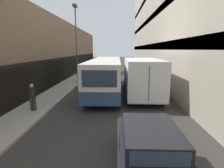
{
  "coord_description": "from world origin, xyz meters",
  "views": [
    {
      "loc": [
        0.31,
        0.88,
        3.64
      ],
      "look_at": [
        -0.03,
        11.18,
        1.6
      ],
      "focal_mm": 28.0,
      "sensor_mm": 36.0,
      "label": 1
    }
  ],
  "objects_px": {
    "panel_van": "(110,66)",
    "bus": "(106,74)",
    "pedestrian": "(32,96)",
    "car_hatchback": "(150,151)",
    "street_lamp": "(76,31)",
    "box_truck": "(141,76)"
  },
  "relations": [
    {
      "from": "panel_van",
      "to": "bus",
      "type": "bearing_deg",
      "value": -89.1
    },
    {
      "from": "bus",
      "to": "pedestrian",
      "type": "relative_size",
      "value": 6.96
    },
    {
      "from": "car_hatchback",
      "to": "street_lamp",
      "type": "bearing_deg",
      "value": 110.97
    },
    {
      "from": "box_truck",
      "to": "street_lamp",
      "type": "distance_m",
      "value": 8.67
    },
    {
      "from": "panel_van",
      "to": "car_hatchback",
      "type": "bearing_deg",
      "value": -84.58
    },
    {
      "from": "car_hatchback",
      "to": "panel_van",
      "type": "height_order",
      "value": "panel_van"
    },
    {
      "from": "bus",
      "to": "panel_van",
      "type": "relative_size",
      "value": 2.52
    },
    {
      "from": "box_truck",
      "to": "panel_van",
      "type": "distance_m",
      "value": 14.49
    },
    {
      "from": "bus",
      "to": "pedestrian",
      "type": "distance_m",
      "value": 6.75
    },
    {
      "from": "bus",
      "to": "pedestrian",
      "type": "xyz_separation_m",
      "value": [
        -3.89,
        -5.49,
        -0.53
      ]
    },
    {
      "from": "box_truck",
      "to": "panel_van",
      "type": "height_order",
      "value": "box_truck"
    },
    {
      "from": "box_truck",
      "to": "street_lamp",
      "type": "relative_size",
      "value": 0.94
    },
    {
      "from": "car_hatchback",
      "to": "box_truck",
      "type": "bearing_deg",
      "value": 84.49
    },
    {
      "from": "box_truck",
      "to": "pedestrian",
      "type": "bearing_deg",
      "value": -148.68
    },
    {
      "from": "street_lamp",
      "to": "panel_van",
      "type": "bearing_deg",
      "value": 71.92
    },
    {
      "from": "panel_van",
      "to": "pedestrian",
      "type": "bearing_deg",
      "value": -101.43
    },
    {
      "from": "pedestrian",
      "to": "car_hatchback",
      "type": "bearing_deg",
      "value": -40.03
    },
    {
      "from": "street_lamp",
      "to": "car_hatchback",
      "type": "bearing_deg",
      "value": -69.03
    },
    {
      "from": "car_hatchback",
      "to": "panel_van",
      "type": "distance_m",
      "value": 23.33
    },
    {
      "from": "panel_van",
      "to": "pedestrian",
      "type": "xyz_separation_m",
      "value": [
        -3.69,
        -18.27,
        -0.1
      ]
    },
    {
      "from": "bus",
      "to": "box_truck",
      "type": "height_order",
      "value": "box_truck"
    },
    {
      "from": "bus",
      "to": "street_lamp",
      "type": "bearing_deg",
      "value": 134.43
    }
  ]
}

